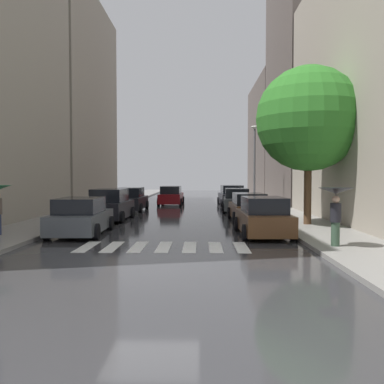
% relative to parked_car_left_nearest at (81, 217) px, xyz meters
% --- Properties ---
extents(ground_plane, '(28.00, 72.00, 0.04)m').
position_rel_parked_car_left_nearest_xyz_m(ground_plane, '(3.78, 17.84, -0.76)').
color(ground_plane, '#333336').
extents(sidewalk_left, '(3.00, 72.00, 0.15)m').
position_rel_parked_car_left_nearest_xyz_m(sidewalk_left, '(-2.72, 17.84, -0.66)').
color(sidewalk_left, gray).
rests_on(sidewalk_left, ground).
extents(sidewalk_right, '(3.00, 72.00, 0.15)m').
position_rel_parked_car_left_nearest_xyz_m(sidewalk_right, '(10.28, 17.84, -0.66)').
color(sidewalk_right, gray).
rests_on(sidewalk_right, ground).
extents(crosswalk_stripes, '(5.85, 2.20, 0.01)m').
position_rel_parked_car_left_nearest_xyz_m(crosswalk_stripes, '(3.78, -2.92, -0.73)').
color(crosswalk_stripes, silver).
rests_on(crosswalk_stripes, ground).
extents(building_left_mid, '(6.00, 15.57, 18.50)m').
position_rel_parked_car_left_nearest_xyz_m(building_left_mid, '(-7.22, 19.99, 8.51)').
color(building_left_mid, '#9E9384').
rests_on(building_left_mid, ground).
extents(building_right_mid, '(6.00, 12.28, 23.26)m').
position_rel_parked_car_left_nearest_xyz_m(building_right_mid, '(14.78, 19.46, 10.89)').
color(building_right_mid, '#564C47').
rests_on(building_right_mid, ground).
extents(building_right_far, '(6.00, 15.41, 14.02)m').
position_rel_parked_car_left_nearest_xyz_m(building_right_far, '(14.78, 33.58, 6.27)').
color(building_right_far, '#564C47').
rests_on(building_right_far, ground).
extents(parked_car_left_nearest, '(2.22, 4.36, 1.57)m').
position_rel_parked_car_left_nearest_xyz_m(parked_car_left_nearest, '(0.00, 0.00, 0.00)').
color(parked_car_left_nearest, '#474C51').
rests_on(parked_car_left_nearest, ground).
extents(parked_car_left_second, '(2.20, 4.28, 1.77)m').
position_rel_parked_car_left_nearest_xyz_m(parked_car_left_second, '(-0.01, 5.61, 0.08)').
color(parked_car_left_second, black).
rests_on(parked_car_left_second, ground).
extents(parked_car_left_third, '(2.08, 4.75, 1.67)m').
position_rel_parked_car_left_nearest_xyz_m(parked_car_left_third, '(0.05, 11.91, 0.04)').
color(parked_car_left_third, black).
rests_on(parked_car_left_third, ground).
extents(parked_car_right_nearest, '(2.14, 4.32, 1.62)m').
position_rel_parked_car_left_nearest_xyz_m(parked_car_right_nearest, '(7.66, -0.10, 0.02)').
color(parked_car_right_nearest, brown).
rests_on(parked_car_right_nearest, ground).
extents(parked_car_right_second, '(2.11, 4.48, 1.55)m').
position_rel_parked_car_left_nearest_xyz_m(parked_car_right_second, '(7.70, 5.41, -0.01)').
color(parked_car_right_second, brown).
rests_on(parked_car_right_second, ground).
extents(parked_car_right_third, '(2.17, 4.73, 1.63)m').
position_rel_parked_car_left_nearest_xyz_m(parked_car_right_third, '(7.58, 11.56, 0.02)').
color(parked_car_right_third, '#474C51').
rests_on(parked_car_right_third, ground).
extents(parked_car_right_fourth, '(2.26, 4.38, 1.73)m').
position_rel_parked_car_left_nearest_xyz_m(parked_car_right_fourth, '(7.64, 16.96, 0.07)').
color(parked_car_right_fourth, black).
rests_on(parked_car_right_fourth, ground).
extents(car_midroad, '(2.14, 4.68, 1.63)m').
position_rel_parked_car_left_nearest_xyz_m(car_midroad, '(2.49, 18.15, 0.02)').
color(car_midroad, maroon).
rests_on(car_midroad, ground).
extents(pedestrian_near_tree, '(1.14, 1.14, 1.94)m').
position_rel_parked_car_left_nearest_xyz_m(pedestrian_near_tree, '(9.55, -3.41, 0.89)').
color(pedestrian_near_tree, '#38513D').
rests_on(pedestrian_near_tree, sidewalk_right).
extents(street_tree_right, '(5.05, 5.05, 7.61)m').
position_rel_parked_car_left_nearest_xyz_m(street_tree_right, '(10.25, 2.80, 4.49)').
color(street_tree_right, '#513823').
rests_on(street_tree_right, sidewalk_right).
extents(lamp_post_right, '(0.60, 0.28, 6.33)m').
position_rel_parked_car_left_nearest_xyz_m(lamp_post_right, '(9.33, 15.30, 3.10)').
color(lamp_post_right, '#595B60').
rests_on(lamp_post_right, sidewalk_right).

